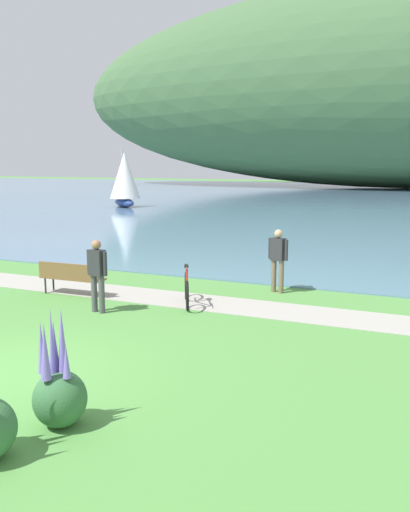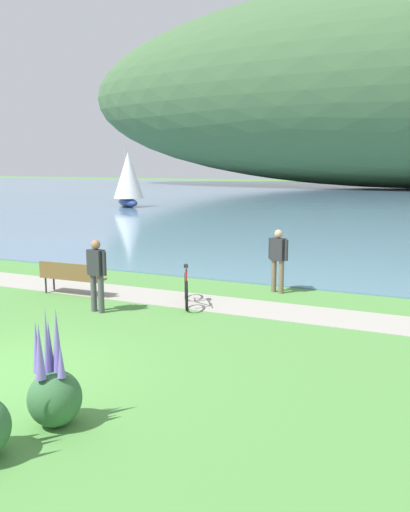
{
  "view_description": "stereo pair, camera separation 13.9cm",
  "coord_description": "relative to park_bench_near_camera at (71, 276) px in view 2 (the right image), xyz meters",
  "views": [
    {
      "loc": [
        6.54,
        -6.34,
        3.46
      ],
      "look_at": [
        0.81,
        6.65,
        1.0
      ],
      "focal_mm": 37.96,
      "sensor_mm": 36.0,
      "label": 1
    },
    {
      "loc": [
        6.66,
        -6.28,
        3.46
      ],
      "look_at": [
        0.81,
        6.65,
        1.0
      ],
      "focal_mm": 37.96,
      "sensor_mm": 36.0,
      "label": 2
    }
  ],
  "objects": [
    {
      "name": "shoreline_path",
      "position": [
        2.3,
        0.71,
        -0.52
      ],
      "size": [
        60.0,
        1.5,
        0.01
      ],
      "primitive_type": "cube",
      "color": "#A39E93",
      "rests_on": "ground"
    },
    {
      "name": "bay_water",
      "position": [
        2.3,
        43.2,
        -0.5
      ],
      "size": [
        180.0,
        80.0,
        0.04
      ],
      "primitive_type": "cube",
      "color": "#5B7F9E",
      "rests_on": "ground"
    },
    {
      "name": "sailboat_nearest_to_shore",
      "position": [
        -13.91,
        24.84,
        1.69
      ],
      "size": [
        3.74,
        3.62,
        4.61
      ],
      "color": "navy",
      "rests_on": "bay_water"
    },
    {
      "name": "bicycle_leaning_near_bench",
      "position": [
        3.21,
        0.35,
        -0.12
      ],
      "size": [
        0.86,
        1.6,
        1.01
      ],
      "color": "black",
      "rests_on": "ground"
    },
    {
      "name": "park_bench_near_camera",
      "position": [
        0.0,
        0.0,
        0.0
      ],
      "size": [
        1.81,
        0.53,
        0.88
      ],
      "color": "brown",
      "rests_on": "ground"
    },
    {
      "name": "echium_bush_closest_to_camera",
      "position": [
        4.37,
        -5.93,
        -0.04
      ],
      "size": [
        0.72,
        0.72,
        1.63
      ],
      "color": "#386B3D",
      "rests_on": "ground"
    },
    {
      "name": "person_at_shoreline",
      "position": [
        4.88,
        2.5,
        0.46
      ],
      "size": [
        0.59,
        0.32,
        1.71
      ],
      "color": "#72604C",
      "rests_on": "ground"
    },
    {
      "name": "person_on_the_grass",
      "position": [
        1.61,
        -1.09,
        0.46
      ],
      "size": [
        0.6,
        0.28,
        1.71
      ],
      "color": "#4C4C51",
      "rests_on": "ground"
    }
  ]
}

